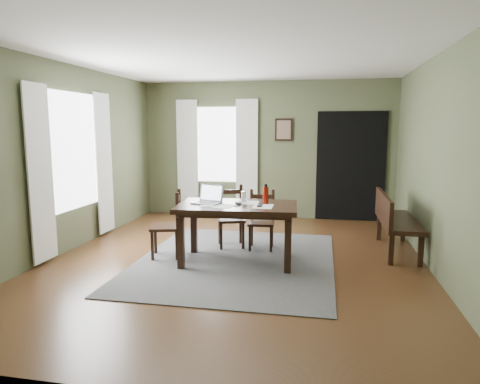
% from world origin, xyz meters
% --- Properties ---
extents(ground, '(5.00, 6.00, 0.01)m').
position_xyz_m(ground, '(0.00, 0.00, -0.01)').
color(ground, '#492C16').
extents(room_shell, '(5.02, 6.02, 2.71)m').
position_xyz_m(room_shell, '(0.00, 0.00, 1.80)').
color(room_shell, '#4C5336').
rests_on(room_shell, ground).
extents(rug, '(2.60, 3.20, 0.01)m').
position_xyz_m(rug, '(0.00, 0.00, 0.01)').
color(rug, '#454545').
rests_on(rug, ground).
extents(dining_table, '(1.62, 1.04, 0.78)m').
position_xyz_m(dining_table, '(0.04, -0.07, 0.69)').
color(dining_table, black).
rests_on(dining_table, rug).
extents(chair_end, '(0.49, 0.49, 0.93)m').
position_xyz_m(chair_end, '(-0.94, -0.01, 0.46)').
color(chair_end, black).
rests_on(chair_end, rug).
extents(chair_back_left, '(0.51, 0.51, 0.92)m').
position_xyz_m(chair_back_left, '(-0.22, 0.71, 0.45)').
color(chair_back_left, black).
rests_on(chair_back_left, rug).
extents(chair_back_right, '(0.40, 0.41, 0.86)m').
position_xyz_m(chair_back_right, '(0.26, 0.66, 0.43)').
color(chair_back_right, black).
rests_on(chair_back_right, rug).
extents(bench, '(0.48, 1.50, 0.85)m').
position_xyz_m(bench, '(2.14, 0.87, 0.51)').
color(bench, black).
rests_on(bench, ground).
extents(laptop, '(0.43, 0.38, 0.25)m').
position_xyz_m(laptop, '(-0.36, -0.03, 0.85)').
color(laptop, '#B7B7BC').
rests_on(laptop, dining_table).
extents(computer_mouse, '(0.06, 0.11, 0.04)m').
position_xyz_m(computer_mouse, '(0.05, -0.06, 0.81)').
color(computer_mouse, '#3F3F42').
rests_on(computer_mouse, dining_table).
extents(tv_remote, '(0.06, 0.19, 0.02)m').
position_xyz_m(tv_remote, '(0.35, -0.13, 0.80)').
color(tv_remote, black).
rests_on(tv_remote, dining_table).
extents(drinking_glass, '(0.07, 0.07, 0.14)m').
position_xyz_m(drinking_glass, '(0.08, 0.14, 0.86)').
color(drinking_glass, silver).
rests_on(drinking_glass, dining_table).
extents(water_bottle, '(0.10, 0.10, 0.26)m').
position_xyz_m(water_bottle, '(0.39, 0.07, 0.91)').
color(water_bottle, maroon).
rests_on(water_bottle, dining_table).
extents(paper_a, '(0.26, 0.31, 0.00)m').
position_xyz_m(paper_a, '(-0.34, -0.18, 0.79)').
color(paper_a, white).
rests_on(paper_a, dining_table).
extents(paper_b, '(0.26, 0.33, 0.00)m').
position_xyz_m(paper_b, '(0.39, -0.16, 0.79)').
color(paper_b, white).
rests_on(paper_b, dining_table).
extents(paper_c, '(0.26, 0.32, 0.00)m').
position_xyz_m(paper_c, '(0.18, 0.09, 0.79)').
color(paper_c, white).
rests_on(paper_c, dining_table).
extents(paper_e, '(0.32, 0.36, 0.00)m').
position_xyz_m(paper_e, '(-0.10, -0.24, 0.79)').
color(paper_e, white).
rests_on(paper_e, dining_table).
extents(window_left, '(0.01, 1.30, 1.70)m').
position_xyz_m(window_left, '(-2.47, 0.20, 1.45)').
color(window_left, white).
rests_on(window_left, ground).
extents(window_back, '(1.00, 0.01, 1.50)m').
position_xyz_m(window_back, '(-1.00, 2.97, 1.45)').
color(window_back, white).
rests_on(window_back, ground).
extents(curtain_left_near, '(0.03, 0.48, 2.30)m').
position_xyz_m(curtain_left_near, '(-2.44, -0.62, 1.20)').
color(curtain_left_near, silver).
rests_on(curtain_left_near, ground).
extents(curtain_left_far, '(0.03, 0.48, 2.30)m').
position_xyz_m(curtain_left_far, '(-2.44, 1.02, 1.20)').
color(curtain_left_far, silver).
rests_on(curtain_left_far, ground).
extents(curtain_back_left, '(0.44, 0.03, 2.30)m').
position_xyz_m(curtain_back_left, '(-1.62, 2.94, 1.20)').
color(curtain_back_left, silver).
rests_on(curtain_back_left, ground).
extents(curtain_back_right, '(0.44, 0.03, 2.30)m').
position_xyz_m(curtain_back_right, '(-0.38, 2.94, 1.20)').
color(curtain_back_right, silver).
rests_on(curtain_back_right, ground).
extents(framed_picture, '(0.34, 0.03, 0.44)m').
position_xyz_m(framed_picture, '(0.35, 2.97, 1.75)').
color(framed_picture, black).
rests_on(framed_picture, ground).
extents(doorway_back, '(1.30, 0.03, 2.10)m').
position_xyz_m(doorway_back, '(1.65, 2.97, 1.05)').
color(doorway_back, black).
rests_on(doorway_back, ground).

